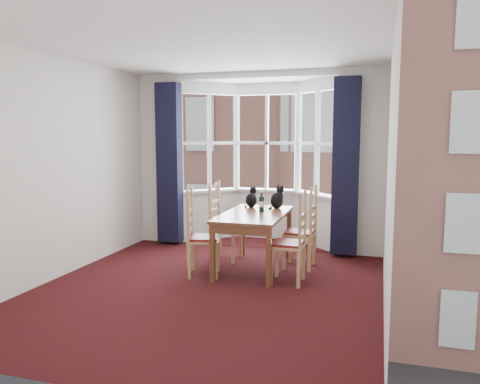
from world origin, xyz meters
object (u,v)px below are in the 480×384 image
at_px(chair_left_far, 220,227).
at_px(wine_bottle, 262,203).
at_px(dining_table, 254,219).
at_px(candle_tall, 217,186).
at_px(cat_left, 252,199).
at_px(cat_right, 277,199).
at_px(chair_left_near, 197,239).
at_px(chair_right_near, 295,246).
at_px(chair_right_far, 306,234).

height_order(chair_left_far, wine_bottle, wine_bottle).
relative_size(dining_table, candle_tall, 11.80).
distance_m(chair_left_far, cat_left, 0.62).
bearing_deg(chair_left_far, cat_left, 20.67).
bearing_deg(wine_bottle, cat_right, 67.92).
bearing_deg(candle_tall, chair_left_near, -77.39).
distance_m(chair_left_near, chair_left_far, 0.83).
bearing_deg(wine_bottle, cat_left, 123.60).
distance_m(chair_right_near, wine_bottle, 0.92).
bearing_deg(cat_left, chair_right_far, -16.62).
bearing_deg(chair_right_far, candle_tall, 143.65).
height_order(chair_right_near, cat_right, cat_right).
xyz_separation_m(chair_right_near, wine_bottle, (-0.57, 0.59, 0.42)).
bearing_deg(chair_right_near, chair_right_far, 87.48).
height_order(chair_left_far, cat_right, cat_right).
xyz_separation_m(chair_left_far, candle_tall, (-0.49, 1.21, 0.46)).
bearing_deg(chair_right_near, wine_bottle, 134.28).
height_order(chair_left_near, cat_left, cat_left).
bearing_deg(cat_left, dining_table, -70.45).
distance_m(dining_table, chair_right_near, 0.80).
height_order(chair_right_near, chair_right_far, same).
xyz_separation_m(cat_left, wine_bottle, (0.24, -0.37, 0.00)).
relative_size(chair_left_far, cat_right, 2.65).
distance_m(dining_table, cat_left, 0.58).
height_order(chair_right_near, wine_bottle, wine_bottle).
relative_size(dining_table, chair_right_far, 1.66).
bearing_deg(candle_tall, cat_left, -48.78).
xyz_separation_m(chair_right_far, wine_bottle, (-0.60, -0.11, 0.42)).
bearing_deg(cat_left, chair_left_far, -159.33).
bearing_deg(dining_table, chair_right_far, 21.32).
height_order(cat_left, wine_bottle, cat_left).
bearing_deg(chair_left_far, chair_right_near, -32.50).
height_order(dining_table, chair_left_near, chair_left_near).
xyz_separation_m(chair_left_far, chair_right_far, (1.28, -0.09, 0.00)).
relative_size(dining_table, chair_right_near, 1.66).
bearing_deg(dining_table, candle_tall, 125.17).
bearing_deg(cat_right, cat_left, 177.93).
xyz_separation_m(dining_table, chair_left_near, (-0.64, -0.48, -0.21)).
xyz_separation_m(chair_left_near, candle_tall, (-0.46, 2.03, 0.46)).
distance_m(cat_left, candle_tall, 1.39).
height_order(wine_bottle, candle_tall, wine_bottle).
xyz_separation_m(dining_table, wine_bottle, (0.06, 0.15, 0.21)).
distance_m(cat_left, cat_right, 0.39).
bearing_deg(chair_right_near, dining_table, 145.17).
relative_size(dining_table, chair_left_near, 1.66).
xyz_separation_m(chair_left_near, cat_right, (0.85, 0.98, 0.43)).
distance_m(chair_left_far, chair_right_far, 1.28).
xyz_separation_m(cat_right, candle_tall, (-1.30, 1.06, 0.03)).
height_order(chair_left_far, chair_right_near, same).
bearing_deg(chair_right_far, wine_bottle, -169.34).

